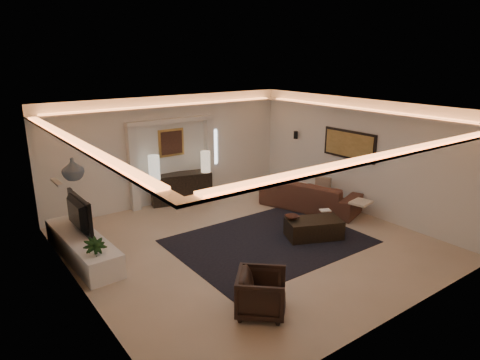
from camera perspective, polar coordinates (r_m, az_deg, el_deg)
floor at (r=9.34m, az=1.19°, el=-8.43°), size 7.00×7.00×0.00m
ceiling at (r=8.54m, az=1.31°, el=9.51°), size 7.00×7.00×0.00m
wall_back at (r=11.72m, az=-9.22°, el=4.03°), size 7.00×0.00×7.00m
wall_front at (r=6.57m, az=20.25°, el=-6.84°), size 7.00×0.00×7.00m
wall_left at (r=7.36m, az=-21.04°, el=-4.41°), size 0.00×7.00×7.00m
wall_right at (r=11.24m, az=15.61°, el=3.10°), size 0.00×7.00×7.00m
cove_soffit at (r=8.57m, az=1.30°, el=7.66°), size 7.00×7.00×0.04m
daylight_slit at (r=12.37m, az=-3.58°, el=4.40°), size 0.25×0.03×1.00m
area_rug at (r=9.43m, az=3.89°, el=-8.19°), size 4.00×3.00×0.01m
pilaster_left at (r=11.25m, az=-14.11°, el=1.39°), size 0.22×0.20×2.20m
pilaster_right at (r=12.26m, az=-4.14°, el=3.08°), size 0.22×0.20×2.20m
alcove_header at (r=11.49m, az=-9.17°, el=7.85°), size 2.52×0.20×0.12m
painting_frame at (r=11.65m, az=-9.19°, el=4.97°), size 0.74×0.04×0.74m
painting_canvas at (r=11.63m, az=-9.14°, el=4.95°), size 0.62×0.02×0.62m
art_panel_frame at (r=11.34m, az=14.43°, el=4.60°), size 0.04×1.64×0.74m
art_panel_gold at (r=11.33m, az=14.35°, el=4.59°), size 0.02×1.50×0.62m
wall_sconce at (r=12.55m, az=7.48°, el=6.00°), size 0.12×0.12×0.22m
wall_niche at (r=8.61m, az=-23.33°, el=-0.29°), size 0.10×0.55×0.04m
console at (r=11.83m, az=-7.91°, el=-1.07°), size 1.73×0.90×0.83m
lamp_left at (r=11.16m, az=-11.42°, el=1.39°), size 0.36×0.36×0.65m
lamp_right at (r=11.73m, az=-4.64°, el=2.40°), size 0.29×0.29×0.58m
media_ledge at (r=9.18m, az=-20.34°, el=-8.45°), size 0.78×2.69×0.50m
tv at (r=9.19m, az=-21.41°, el=-4.48°), size 1.31×0.19×0.75m
figurine at (r=10.00m, az=-20.99°, el=-3.90°), size 0.18×0.18×0.40m
ginger_jar at (r=8.54m, az=-21.49°, el=1.39°), size 0.51×0.51×0.42m
plant at (r=8.25m, az=-18.77°, el=-9.97°), size 0.51×0.51×0.76m
sofa at (r=11.38m, az=9.35°, el=-1.98°), size 2.74×1.82×0.75m
throw_blanket at (r=10.54m, az=15.90°, el=-2.90°), size 0.56×0.49×0.05m
throw_pillow at (r=11.72m, az=11.06°, el=-0.61°), size 0.28×0.43×0.41m
coffee_table at (r=9.67m, az=9.84°, el=-6.47°), size 1.36×1.08×0.45m
bowl at (r=9.55m, az=6.98°, el=-5.06°), size 0.36×0.36×0.07m
magazine at (r=10.15m, az=11.33°, el=-4.09°), size 0.29×0.26×0.03m
armchair at (r=6.89m, az=2.89°, el=-14.92°), size 1.07×1.07×0.70m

